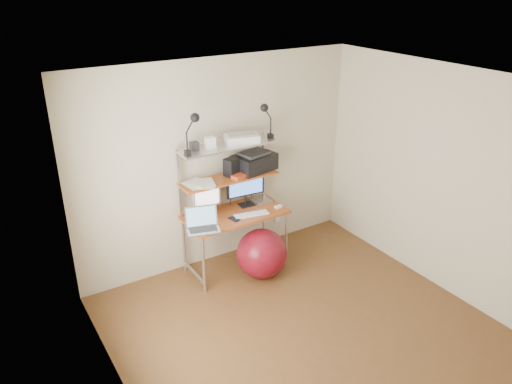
# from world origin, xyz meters

# --- Properties ---
(room) EXTENTS (3.60, 3.60, 3.60)m
(room) POSITION_xyz_m (0.00, 0.00, 1.25)
(room) COLOR brown
(room) RESTS_ON ground
(computer_desk) EXTENTS (1.20, 0.60, 1.57)m
(computer_desk) POSITION_xyz_m (0.00, 1.50, 0.96)
(computer_desk) COLOR #A84520
(computer_desk) RESTS_ON ground
(desktop) EXTENTS (1.20, 0.60, 0.00)m
(desktop) POSITION_xyz_m (0.00, 1.44, 0.74)
(desktop) COLOR #A84520
(desktop) RESTS_ON computer_desk
(mid_shelf) EXTENTS (1.18, 0.34, 0.00)m
(mid_shelf) POSITION_xyz_m (0.00, 1.57, 1.15)
(mid_shelf) COLOR #A84520
(mid_shelf) RESTS_ON computer_desk
(top_shelf) EXTENTS (1.18, 0.34, 0.00)m
(top_shelf) POSITION_xyz_m (0.00, 1.57, 1.55)
(top_shelf) COLOR silver
(top_shelf) RESTS_ON computer_desk
(floor) EXTENTS (3.60, 3.60, 0.00)m
(floor) POSITION_xyz_m (0.00, 0.00, 0.00)
(floor) COLOR brown
(floor) RESTS_ON ground
(wall_outlet) EXTENTS (0.08, 0.01, 0.12)m
(wall_outlet) POSITION_xyz_m (0.85, 1.79, 0.30)
(wall_outlet) COLOR white
(wall_outlet) RESTS_ON room
(monitor_silver) EXTENTS (0.38, 0.17, 0.42)m
(monitor_silver) POSITION_xyz_m (-0.31, 1.55, 0.96)
(monitor_silver) COLOR #A5A5AA
(monitor_silver) RESTS_ON desktop
(monitor_black) EXTENTS (0.49, 0.15, 0.49)m
(monitor_black) POSITION_xyz_m (0.23, 1.58, 0.98)
(monitor_black) COLOR black
(monitor_black) RESTS_ON desktop
(laptop) EXTENTS (0.42, 0.38, 0.31)m
(laptop) POSITION_xyz_m (-0.50, 1.30, 0.79)
(laptop) COLOR #B4B4B9
(laptop) RESTS_ON desktop
(keyboard) EXTENTS (0.42, 0.19, 0.01)m
(keyboard) POSITION_xyz_m (0.14, 1.30, 0.75)
(keyboard) COLOR white
(keyboard) RESTS_ON desktop
(mouse) EXTENTS (0.09, 0.06, 0.02)m
(mouse) POSITION_xyz_m (0.52, 1.30, 0.75)
(mouse) COLOR white
(mouse) RESTS_ON desktop
(mac_mini) EXTENTS (0.22, 0.22, 0.04)m
(mac_mini) POSITION_xyz_m (0.42, 1.55, 0.76)
(mac_mini) COLOR #B4B4B9
(mac_mini) RESTS_ON desktop
(phone) EXTENTS (0.10, 0.15, 0.01)m
(phone) POSITION_xyz_m (-0.09, 1.31, 0.75)
(phone) COLOR black
(phone) RESTS_ON desktop
(printer) EXTENTS (0.54, 0.42, 0.23)m
(printer) POSITION_xyz_m (0.37, 1.61, 1.26)
(printer) COLOR black
(printer) RESTS_ON mid_shelf
(nas_cube) EXTENTS (0.18, 0.18, 0.21)m
(nas_cube) POSITION_xyz_m (0.05, 1.60, 1.26)
(nas_cube) COLOR black
(nas_cube) RESTS_ON mid_shelf
(red_box) EXTENTS (0.19, 0.15, 0.05)m
(red_box) POSITION_xyz_m (0.08, 1.48, 1.17)
(red_box) COLOR #BF431E
(red_box) RESTS_ON mid_shelf
(scanner) EXTENTS (0.43, 0.33, 0.10)m
(scanner) POSITION_xyz_m (0.18, 1.57, 1.60)
(scanner) COLOR white
(scanner) RESTS_ON top_shelf
(box_white) EXTENTS (0.11, 0.10, 0.13)m
(box_white) POSITION_xyz_m (-0.23, 1.57, 1.61)
(box_white) COLOR white
(box_white) RESTS_ON top_shelf
(box_grey) EXTENTS (0.09, 0.09, 0.09)m
(box_grey) POSITION_xyz_m (-0.40, 1.61, 1.60)
(box_grey) COLOR #2E2E30
(box_grey) RESTS_ON top_shelf
(clip_lamp_left) EXTENTS (0.18, 0.10, 0.45)m
(clip_lamp_left) POSITION_xyz_m (-0.46, 1.47, 1.88)
(clip_lamp_left) COLOR black
(clip_lamp_left) RESTS_ON top_shelf
(clip_lamp_right) EXTENTS (0.17, 0.09, 0.42)m
(clip_lamp_right) POSITION_xyz_m (0.46, 1.51, 1.86)
(clip_lamp_right) COLOR black
(clip_lamp_right) RESTS_ON top_shelf
(exercise_ball) EXTENTS (0.60, 0.60, 0.60)m
(exercise_ball) POSITION_xyz_m (0.17, 1.12, 0.30)
(exercise_ball) COLOR maroon
(exercise_ball) RESTS_ON floor
(paper_stack) EXTENTS (0.36, 0.39, 0.02)m
(paper_stack) POSITION_xyz_m (-0.37, 1.56, 1.16)
(paper_stack) COLOR white
(paper_stack) RESTS_ON mid_shelf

